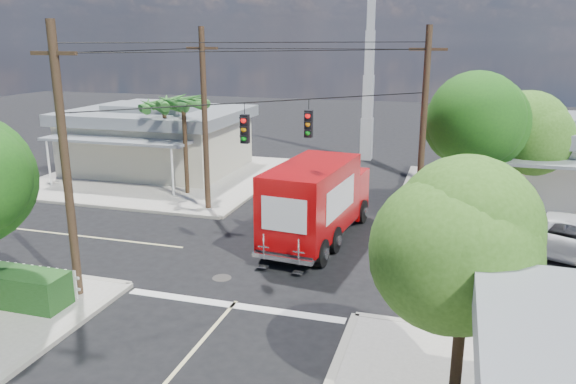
% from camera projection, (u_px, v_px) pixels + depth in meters
% --- Properties ---
extents(ground, '(120.00, 120.00, 0.00)m').
position_uv_depth(ground, '(274.00, 258.00, 22.31)').
color(ground, black).
rests_on(ground, ground).
extents(sidewalk_ne, '(14.12, 14.12, 0.14)m').
position_uv_depth(sidewalk_ne, '(536.00, 204.00, 29.33)').
color(sidewalk_ne, '#9A958B').
rests_on(sidewalk_ne, ground).
extents(sidewalk_nw, '(14.12, 14.12, 0.14)m').
position_uv_depth(sidewalk_nw, '(163.00, 176.00, 35.36)').
color(sidewalk_nw, '#9A958B').
rests_on(sidewalk_nw, ground).
extents(road_markings, '(32.00, 32.00, 0.01)m').
position_uv_depth(road_markings, '(261.00, 272.00, 20.95)').
color(road_markings, beige).
rests_on(road_markings, ground).
extents(building_ne, '(11.80, 10.20, 4.50)m').
position_uv_depth(building_ne, '(572.00, 160.00, 29.30)').
color(building_ne, silver).
rests_on(building_ne, sidewalk_ne).
extents(building_nw, '(10.80, 10.20, 4.30)m').
position_uv_depth(building_nw, '(158.00, 137.00, 36.57)').
color(building_nw, beige).
rests_on(building_nw, sidewalk_nw).
extents(radio_tower, '(0.80, 0.80, 17.00)m').
position_uv_depth(radio_tower, '(369.00, 80.00, 39.17)').
color(radio_tower, silver).
rests_on(radio_tower, ground).
extents(tree_ne_front, '(4.21, 4.14, 6.66)m').
position_uv_depth(tree_ne_front, '(471.00, 123.00, 25.31)').
color(tree_ne_front, '#422D1C').
rests_on(tree_ne_front, sidewalk_ne).
extents(tree_ne_back, '(3.77, 3.66, 5.82)m').
position_uv_depth(tree_ne_back, '(526.00, 131.00, 26.77)').
color(tree_ne_back, '#422D1C').
rests_on(tree_ne_back, sidewalk_ne).
extents(tree_se, '(3.67, 3.54, 5.62)m').
position_uv_depth(tree_se, '(468.00, 240.00, 12.61)').
color(tree_se, '#422D1C').
rests_on(tree_se, sidewalk_se).
extents(palm_nw_front, '(3.01, 3.08, 5.59)m').
position_uv_depth(palm_nw_front, '(183.00, 104.00, 30.00)').
color(palm_nw_front, '#422D1C').
rests_on(palm_nw_front, sidewalk_nw).
extents(palm_nw_back, '(3.01, 3.08, 5.19)m').
position_uv_depth(palm_nw_back, '(164.00, 107.00, 32.03)').
color(palm_nw_back, '#422D1C').
rests_on(palm_nw_back, sidewalk_nw).
extents(utility_poles, '(12.00, 10.68, 9.00)m').
position_uv_depth(utility_poles, '(248.00, 133.00, 23.00)').
color(utility_poles, '#473321').
rests_on(utility_poles, ground).
extents(picket_fence, '(5.94, 0.06, 1.00)m').
position_uv_depth(picket_fence, '(5.00, 274.00, 19.12)').
color(picket_fence, silver).
rests_on(picket_fence, sidewalk_sw).
extents(vending_boxes, '(1.90, 0.50, 1.10)m').
position_uv_depth(vending_boxes, '(448.00, 211.00, 26.06)').
color(vending_boxes, '#B0221F').
rests_on(vending_boxes, sidewalk_ne).
extents(delivery_truck, '(3.32, 8.28, 3.50)m').
position_uv_depth(delivery_truck, '(317.00, 200.00, 23.87)').
color(delivery_truck, black).
rests_on(delivery_truck, ground).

